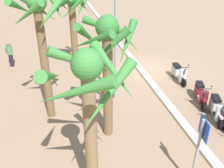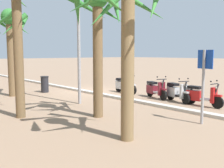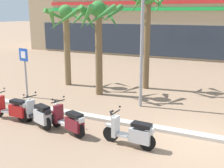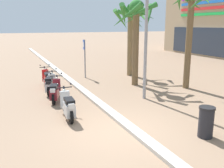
{
  "view_description": "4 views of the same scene",
  "coord_description": "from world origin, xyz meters",
  "px_view_note": "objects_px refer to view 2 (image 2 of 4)",
  "views": [
    {
      "loc": [
        -13.23,
        5.12,
        6.29
      ],
      "look_at": [
        -3.5,
        2.92,
        1.09
      ],
      "focal_mm": 40.28,
      "sensor_mm": 36.0,
      "label": 1
    },
    {
      "loc": [
        -13.04,
        9.31,
        2.3
      ],
      "look_at": [
        -3.62,
        1.27,
        0.86
      ],
      "focal_mm": 42.9,
      "sensor_mm": 36.0,
      "label": 2
    },
    {
      "loc": [
        1.17,
        -8.84,
        4.05
      ],
      "look_at": [
        -4.3,
        2.53,
        0.89
      ],
      "focal_mm": 45.9,
      "sensor_mm": 36.0,
      "label": 3
    },
    {
      "loc": [
        6.74,
        -3.21,
        3.32
      ],
      "look_at": [
        -2.25,
        0.71,
        1.0
      ],
      "focal_mm": 40.6,
      "sensor_mm": 36.0,
      "label": 4
    }
  ],
  "objects_px": {
    "crossing_sign": "(204,78)",
    "palm_tree_near_sign": "(17,8)",
    "scooter_red_gap_after_mid": "(200,96)",
    "palm_tree_far_corner": "(10,32)",
    "scooter_silver_mid_rear": "(124,85)",
    "scooter_maroon_last_in_row": "(155,89)",
    "street_lamp": "(78,13)",
    "litter_bin": "(45,84)",
    "palm_tree_by_mall_entrance": "(128,12)",
    "palm_tree_mid_walkway": "(98,20)",
    "scooter_silver_mid_centre": "(176,92)"
  },
  "relations": [
    {
      "from": "palm_tree_by_mall_entrance",
      "to": "palm_tree_mid_walkway",
      "type": "relative_size",
      "value": 0.97
    },
    {
      "from": "palm_tree_by_mall_entrance",
      "to": "palm_tree_far_corner",
      "type": "xyz_separation_m",
      "value": [
        9.27,
        -0.38,
        0.04
      ]
    },
    {
      "from": "street_lamp",
      "to": "palm_tree_far_corner",
      "type": "bearing_deg",
      "value": 20.17
    },
    {
      "from": "palm_tree_near_sign",
      "to": "scooter_maroon_last_in_row",
      "type": "bearing_deg",
      "value": -93.0
    },
    {
      "from": "scooter_red_gap_after_mid",
      "to": "crossing_sign",
      "type": "height_order",
      "value": "crossing_sign"
    },
    {
      "from": "scooter_silver_mid_rear",
      "to": "palm_tree_mid_walkway",
      "type": "height_order",
      "value": "palm_tree_mid_walkway"
    },
    {
      "from": "palm_tree_by_mall_entrance",
      "to": "palm_tree_near_sign",
      "type": "xyz_separation_m",
      "value": [
        4.29,
        1.14,
        0.51
      ]
    },
    {
      "from": "scooter_maroon_last_in_row",
      "to": "litter_bin",
      "type": "xyz_separation_m",
      "value": [
        5.48,
        3.41,
        0.04
      ]
    },
    {
      "from": "scooter_red_gap_after_mid",
      "to": "litter_bin",
      "type": "distance_m",
      "value": 8.8
    },
    {
      "from": "scooter_red_gap_after_mid",
      "to": "palm_tree_by_mall_entrance",
      "type": "distance_m",
      "value": 6.46
    },
    {
      "from": "scooter_red_gap_after_mid",
      "to": "palm_tree_by_mall_entrance",
      "type": "xyz_separation_m",
      "value": [
        -1.27,
        5.64,
        2.88
      ]
    },
    {
      "from": "palm_tree_by_mall_entrance",
      "to": "street_lamp",
      "type": "bearing_deg",
      "value": -20.47
    },
    {
      "from": "palm_tree_far_corner",
      "to": "palm_tree_mid_walkway",
      "type": "height_order",
      "value": "palm_tree_mid_walkway"
    },
    {
      "from": "scooter_red_gap_after_mid",
      "to": "litter_bin",
      "type": "relative_size",
      "value": 1.92
    },
    {
      "from": "crossing_sign",
      "to": "palm_tree_by_mall_entrance",
      "type": "relative_size",
      "value": 0.54
    },
    {
      "from": "scooter_silver_mid_centre",
      "to": "palm_tree_near_sign",
      "type": "height_order",
      "value": "palm_tree_near_sign"
    },
    {
      "from": "palm_tree_near_sign",
      "to": "litter_bin",
      "type": "height_order",
      "value": "palm_tree_near_sign"
    },
    {
      "from": "crossing_sign",
      "to": "palm_tree_by_mall_entrance",
      "type": "xyz_separation_m",
      "value": [
        0.41,
        3.0,
        1.83
      ]
    },
    {
      "from": "palm_tree_by_mall_entrance",
      "to": "crossing_sign",
      "type": "bearing_deg",
      "value": -97.87
    },
    {
      "from": "crossing_sign",
      "to": "litter_bin",
      "type": "height_order",
      "value": "crossing_sign"
    },
    {
      "from": "scooter_silver_mid_centre",
      "to": "street_lamp",
      "type": "xyz_separation_m",
      "value": [
        2.52,
        3.81,
        3.6
      ]
    },
    {
      "from": "scooter_maroon_last_in_row",
      "to": "palm_tree_mid_walkway",
      "type": "xyz_separation_m",
      "value": [
        -1.37,
        4.74,
        2.99
      ]
    },
    {
      "from": "scooter_silver_mid_centre",
      "to": "palm_tree_mid_walkway",
      "type": "relative_size",
      "value": 0.36
    },
    {
      "from": "palm_tree_mid_walkway",
      "to": "litter_bin",
      "type": "xyz_separation_m",
      "value": [
        6.86,
        -1.32,
        -2.95
      ]
    },
    {
      "from": "scooter_silver_mid_rear",
      "to": "crossing_sign",
      "type": "bearing_deg",
      "value": 157.62
    },
    {
      "from": "crossing_sign",
      "to": "palm_tree_near_sign",
      "type": "height_order",
      "value": "palm_tree_near_sign"
    },
    {
      "from": "palm_tree_far_corner",
      "to": "scooter_silver_mid_rear",
      "type": "bearing_deg",
      "value": -119.31
    },
    {
      "from": "crossing_sign",
      "to": "palm_tree_by_mall_entrance",
      "type": "height_order",
      "value": "palm_tree_by_mall_entrance"
    },
    {
      "from": "palm_tree_far_corner",
      "to": "street_lamp",
      "type": "relative_size",
      "value": 0.69
    },
    {
      "from": "palm_tree_near_sign",
      "to": "palm_tree_far_corner",
      "type": "distance_m",
      "value": 5.22
    },
    {
      "from": "scooter_silver_mid_rear",
      "to": "litter_bin",
      "type": "distance_m",
      "value": 4.65
    },
    {
      "from": "palm_tree_near_sign",
      "to": "street_lamp",
      "type": "height_order",
      "value": "street_lamp"
    },
    {
      "from": "scooter_red_gap_after_mid",
      "to": "street_lamp",
      "type": "xyz_separation_m",
      "value": [
        3.84,
        3.73,
        3.6
      ]
    },
    {
      "from": "crossing_sign",
      "to": "street_lamp",
      "type": "distance_m",
      "value": 6.18
    },
    {
      "from": "scooter_maroon_last_in_row",
      "to": "street_lamp",
      "type": "distance_m",
      "value": 5.4
    },
    {
      "from": "scooter_silver_mid_centre",
      "to": "palm_tree_by_mall_entrance",
      "type": "relative_size",
      "value": 0.37
    },
    {
      "from": "scooter_red_gap_after_mid",
      "to": "palm_tree_far_corner",
      "type": "bearing_deg",
      "value": 33.32
    },
    {
      "from": "scooter_silver_mid_centre",
      "to": "palm_tree_far_corner",
      "type": "relative_size",
      "value": 0.36
    },
    {
      "from": "palm_tree_by_mall_entrance",
      "to": "palm_tree_far_corner",
      "type": "height_order",
      "value": "palm_tree_far_corner"
    },
    {
      "from": "scooter_silver_mid_centre",
      "to": "palm_tree_mid_walkway",
      "type": "height_order",
      "value": "palm_tree_mid_walkway"
    },
    {
      "from": "scooter_maroon_last_in_row",
      "to": "street_lamp",
      "type": "xyz_separation_m",
      "value": [
        1.18,
        3.84,
        3.61
      ]
    },
    {
      "from": "scooter_silver_mid_rear",
      "to": "scooter_maroon_last_in_row",
      "type": "bearing_deg",
      "value": -179.94
    },
    {
      "from": "palm_tree_mid_walkway",
      "to": "litter_bin",
      "type": "distance_m",
      "value": 7.58
    },
    {
      "from": "litter_bin",
      "to": "street_lamp",
      "type": "height_order",
      "value": "street_lamp"
    },
    {
      "from": "scooter_maroon_last_in_row",
      "to": "palm_tree_near_sign",
      "type": "height_order",
      "value": "palm_tree_near_sign"
    },
    {
      "from": "crossing_sign",
      "to": "litter_bin",
      "type": "bearing_deg",
      "value": 3.87
    },
    {
      "from": "scooter_silver_mid_rear",
      "to": "palm_tree_near_sign",
      "type": "xyz_separation_m",
      "value": [
        -1.96,
        6.89,
        3.39
      ]
    },
    {
      "from": "scooter_silver_mid_rear",
      "to": "litter_bin",
      "type": "bearing_deg",
      "value": 47.19
    },
    {
      "from": "palm_tree_by_mall_entrance",
      "to": "palm_tree_mid_walkway",
      "type": "bearing_deg",
      "value": -21.53
    },
    {
      "from": "scooter_maroon_last_in_row",
      "to": "litter_bin",
      "type": "height_order",
      "value": "scooter_maroon_last_in_row"
    }
  ]
}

